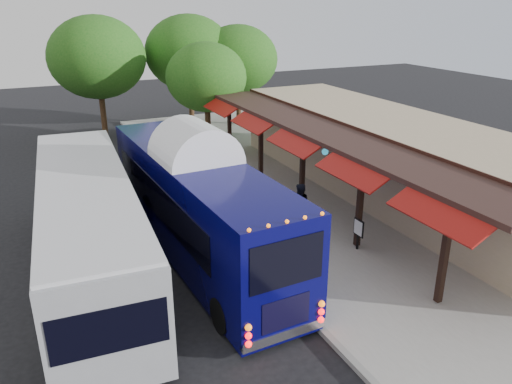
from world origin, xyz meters
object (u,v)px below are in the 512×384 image
ped_d (185,150)px  sign_board (359,229)px  ped_a (258,210)px  ped_c (218,189)px  ped_b (299,206)px  city_bus (88,223)px  coach_bus (197,201)px

ped_d → sign_board: ped_d is taller
ped_a → sign_board: 3.93m
ped_c → ped_b: bearing=100.0°
ped_b → city_bus: bearing=-9.7°
coach_bus → city_bus: 3.64m
coach_bus → ped_b: (4.17, 0.18, -1.00)m
coach_bus → ped_d: bearing=72.5°
city_bus → ped_c: bearing=34.4°
ped_b → ped_c: (-2.12, 3.30, -0.07)m
ped_c → ped_d: size_ratio=0.91×
city_bus → ped_a: size_ratio=7.90×
city_bus → ped_a: 6.40m
coach_bus → ped_c: bearing=56.7°
city_bus → ped_d: (6.12, 9.31, -0.80)m
ped_c → ped_d: bearing=-117.0°
ped_d → sign_board: size_ratio=1.57×
ped_b → ped_d: ped_d is taller
ped_b → ped_c: bearing=-67.6°
coach_bus → sign_board: size_ratio=10.37×
ped_c → ped_d: 5.94m
city_bus → ped_d: bearing=60.3°
coach_bus → ped_d: (2.48, 9.40, -0.99)m
ped_b → ped_c: size_ratio=1.09×
city_bus → ped_c: (5.69, 3.39, -0.88)m
city_bus → ped_b: city_bus is taller
ped_a → ped_b: 1.60m
sign_board → ped_d: bearing=102.6°
city_bus → ped_d: 11.17m
ped_c → city_bus: bearing=8.0°
ped_a → sign_board: ped_a is taller
coach_bus → sign_board: coach_bus is taller
ped_a → sign_board: size_ratio=1.38×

